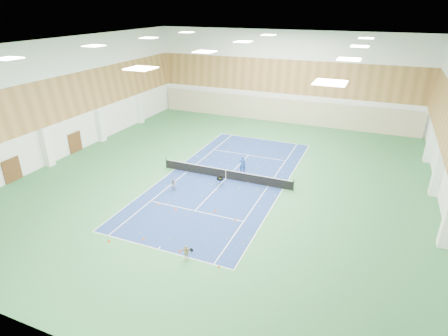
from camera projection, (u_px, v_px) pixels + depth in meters
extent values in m
plane|color=#2D6A3A|center=(226.00, 179.00, 35.11)|extent=(40.00, 40.00, 0.00)
cube|color=navy|center=(226.00, 179.00, 35.11)|extent=(10.97, 23.77, 0.01)
cube|color=#C6B793|center=(281.00, 111.00, 51.09)|extent=(35.40, 0.16, 3.20)
cube|color=#593319|center=(12.00, 170.00, 34.28)|extent=(0.08, 1.80, 2.20)
cube|color=#593319|center=(75.00, 142.00, 41.01)|extent=(0.08, 1.80, 2.20)
imported|color=#1F458F|center=(242.00, 164.00, 36.03)|extent=(0.74, 0.61, 1.73)
imported|color=gray|center=(174.00, 185.00, 32.65)|extent=(0.69, 0.63, 1.15)
imported|color=tan|center=(186.00, 253.00, 23.87)|extent=(0.70, 0.47, 1.11)
cone|color=#D64F0B|center=(158.00, 203.00, 30.62)|extent=(0.20, 0.20, 0.22)
cone|color=#FF5A0D|center=(176.00, 209.00, 29.81)|extent=(0.20, 0.20, 0.22)
cone|color=#F04A0C|center=(216.00, 210.00, 29.57)|extent=(0.20, 0.20, 0.22)
cone|color=#E9430C|center=(235.00, 219.00, 28.38)|extent=(0.18, 0.18, 0.20)
cone|color=#E94A0C|center=(109.00, 240.00, 25.83)|extent=(0.21, 0.21, 0.24)
cone|color=#EA550C|center=(144.00, 239.00, 26.06)|extent=(0.18, 0.18, 0.20)
cone|color=#E8530C|center=(180.00, 250.00, 24.82)|extent=(0.19, 0.19, 0.21)
cone|color=#D5530B|center=(219.00, 266.00, 23.35)|extent=(0.17, 0.17, 0.19)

